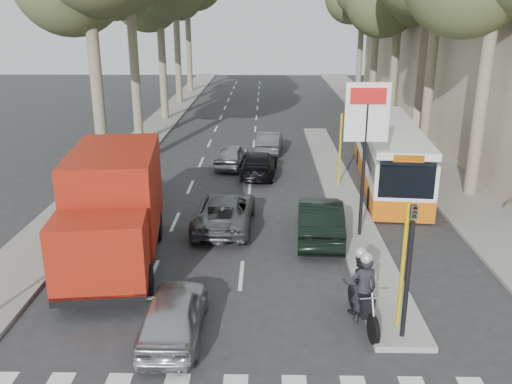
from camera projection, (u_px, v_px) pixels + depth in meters
ground at (271, 309)px, 14.96m from camera, size 120.00×120.00×0.00m
sidewalk_right at (389, 127)px, 38.53m from camera, size 3.20×70.00×0.12m
median_left at (164, 119)px, 41.67m from camera, size 2.40×64.00×0.12m
traffic_island at (338, 186)px, 25.33m from camera, size 1.50×26.00×0.16m
building_far at (457, 10)px, 44.47m from camera, size 11.00×20.00×16.00m
billboard at (365, 138)px, 18.49m from camera, size 1.50×12.10×5.60m
traffic_light_island at (410, 250)px, 12.70m from camera, size 0.16×0.41×3.60m
silver_hatchback at (174, 314)px, 13.51m from camera, size 1.51×3.70×1.26m
dark_hatchback at (320, 219)px, 19.45m from camera, size 1.81×4.54×1.47m
queue_car_a at (225, 211)px, 20.49m from camera, size 2.28×4.66×1.27m
queue_car_b at (259, 164)px, 27.08m from camera, size 1.99×4.31×1.22m
queue_car_c at (232, 156)px, 28.63m from camera, size 1.89×3.78×1.23m
queue_car_d at (270, 142)px, 31.67m from camera, size 1.66×3.87×1.24m
queue_car_e at (124, 187)px, 23.42m from camera, size 1.83×4.28×1.23m
red_truck at (114, 207)px, 17.14m from camera, size 3.37×7.08×3.64m
city_bus at (389, 153)px, 25.53m from camera, size 3.36×11.06×2.87m
motorcycle at (361, 287)px, 14.18m from camera, size 0.97×2.41×2.05m
pedestrian_near at (423, 165)px, 25.20m from camera, size 0.74×1.17×1.85m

